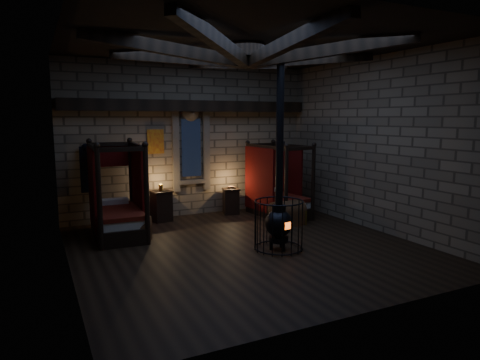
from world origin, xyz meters
name	(u,v)px	position (x,y,z in m)	size (l,w,h in m)	color
room	(245,67)	(0.00, 0.09, 3.74)	(7.02, 7.02, 4.29)	black
bed_left	(118,213)	(-2.29, 2.18, 0.53)	(1.15, 2.08, 2.13)	black
bed_right	(277,198)	(2.13, 2.33, 0.49)	(1.20, 2.00, 1.99)	black
trunk_left	(132,230)	(-2.10, 1.46, 0.26)	(0.92, 0.76, 0.59)	#55331A
trunk_right	(287,214)	(1.80, 1.27, 0.28)	(0.92, 0.63, 0.64)	#55331A
nightstand_left	(161,206)	(-1.00, 3.07, 0.42)	(0.58, 0.57, 1.00)	black
nightstand_right	(231,201)	(1.03, 3.06, 0.38)	(0.54, 0.53, 0.80)	black
stove	(279,220)	(0.52, -0.43, 0.63)	(1.02, 1.02, 4.05)	black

